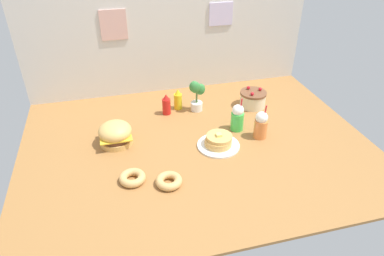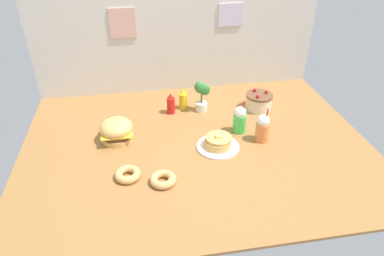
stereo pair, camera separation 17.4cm
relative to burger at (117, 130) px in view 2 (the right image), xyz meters
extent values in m
cube|color=#9E6B38|center=(0.56, -0.16, -0.09)|extent=(2.47, 1.87, 0.02)
cube|color=beige|center=(0.56, 0.77, 0.43)|extent=(2.47, 0.03, 1.03)
cube|color=#D8A599|center=(0.10, 0.75, 0.56)|extent=(0.21, 0.01, 0.24)
cube|color=silver|center=(1.02, 0.75, 0.58)|extent=(0.21, 0.01, 0.19)
cylinder|color=#DBA859|center=(0.00, 0.00, -0.06)|extent=(0.23, 0.23, 0.04)
cylinder|color=#59331E|center=(0.00, 0.00, -0.03)|extent=(0.21, 0.21, 0.03)
cube|color=yellow|center=(0.00, 0.00, -0.01)|extent=(0.22, 0.22, 0.01)
ellipsoid|color=#E5B260|center=(0.00, 0.00, 0.02)|extent=(0.24, 0.24, 0.13)
cylinder|color=white|center=(0.70, -0.22, -0.07)|extent=(0.30, 0.30, 0.01)
cylinder|color=#E0AD5B|center=(0.70, -0.22, -0.06)|extent=(0.19, 0.19, 0.02)
cylinder|color=#E0AD5B|center=(0.70, -0.22, -0.03)|extent=(0.19, 0.19, 0.02)
cylinder|color=#E0AD5B|center=(0.71, -0.22, -0.01)|extent=(0.18, 0.18, 0.02)
cube|color=#F7E072|center=(0.70, -0.22, 0.02)|extent=(0.04, 0.04, 0.02)
cylinder|color=beige|center=(1.17, 0.27, -0.02)|extent=(0.21, 0.21, 0.12)
cylinder|color=brown|center=(1.17, 0.27, 0.04)|extent=(0.22, 0.22, 0.02)
sphere|color=red|center=(1.23, 0.28, 0.07)|extent=(0.03, 0.03, 0.03)
sphere|color=red|center=(1.14, 0.33, 0.07)|extent=(0.03, 0.03, 0.03)
sphere|color=red|center=(1.13, 0.22, 0.07)|extent=(0.03, 0.03, 0.03)
cylinder|color=red|center=(0.43, 0.33, -0.01)|extent=(0.07, 0.07, 0.13)
cone|color=red|center=(0.43, 0.33, 0.08)|extent=(0.05, 0.05, 0.04)
cylinder|color=yellow|center=(0.54, 0.39, -0.01)|extent=(0.07, 0.07, 0.13)
cone|color=yellow|center=(0.54, 0.39, 0.08)|extent=(0.05, 0.05, 0.04)
cylinder|color=green|center=(0.91, -0.04, -0.01)|extent=(0.10, 0.10, 0.14)
sphere|color=white|center=(0.91, -0.04, 0.09)|extent=(0.09, 0.09, 0.09)
cylinder|color=red|center=(0.93, -0.04, 0.12)|extent=(0.01, 0.03, 0.14)
cylinder|color=orange|center=(1.04, -0.18, -0.01)|extent=(0.10, 0.10, 0.14)
sphere|color=white|center=(1.04, -0.18, 0.09)|extent=(0.09, 0.09, 0.09)
cylinder|color=red|center=(1.05, -0.18, 0.12)|extent=(0.01, 0.03, 0.14)
torus|color=tan|center=(0.07, -0.44, -0.06)|extent=(0.17, 0.17, 0.05)
torus|color=#8CCC8C|center=(0.07, -0.44, -0.05)|extent=(0.16, 0.16, 0.04)
torus|color=tan|center=(0.28, -0.53, -0.06)|extent=(0.17, 0.17, 0.05)
torus|color=brown|center=(0.28, -0.53, -0.05)|extent=(0.16, 0.16, 0.04)
cylinder|color=white|center=(0.69, 0.32, -0.05)|extent=(0.10, 0.10, 0.07)
cylinder|color=#4C7238|center=(0.69, 0.32, 0.05)|extent=(0.01, 0.01, 0.12)
ellipsoid|color=#38843D|center=(0.72, 0.33, 0.11)|extent=(0.08, 0.05, 0.10)
ellipsoid|color=#38843D|center=(0.67, 0.35, 0.12)|extent=(0.08, 0.05, 0.10)
ellipsoid|color=#38843D|center=(0.67, 0.30, 0.14)|extent=(0.08, 0.05, 0.10)
camera|label=1|loc=(0.01, -2.14, 1.38)|focal=32.64mm
camera|label=2|loc=(0.18, -2.17, 1.38)|focal=32.64mm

